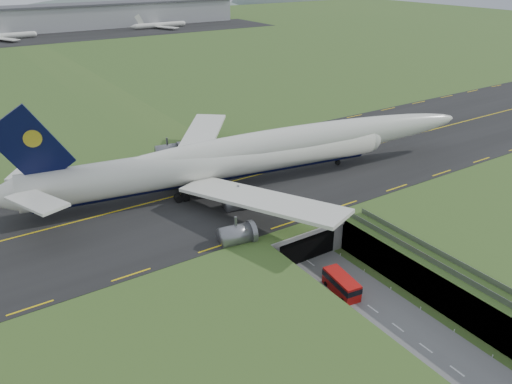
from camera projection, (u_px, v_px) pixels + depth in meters
ground at (337, 284)px, 81.61m from camera, size 900.00×900.00×0.00m
airfield_deck at (339, 268)px, 80.34m from camera, size 800.00×800.00×6.00m
trench_road at (370, 308)px, 75.89m from camera, size 12.00×75.00×0.20m
taxiway at (233, 181)px, 104.02m from camera, size 800.00×44.00×0.18m
tunnel_portal at (278, 225)px, 92.86m from camera, size 17.00×22.30×6.00m
guideway at (490, 295)px, 70.32m from camera, size 3.00×53.00×7.05m
jumbo_jet at (250, 155)px, 101.76m from camera, size 104.41×64.76×21.69m
shuttle_tram at (341, 284)px, 78.77m from camera, size 3.68×7.53×2.96m
cargo_terminal at (9, 20)px, 302.51m from camera, size 320.00×67.00×15.60m
distant_hills at (66, 23)px, 440.93m from camera, size 700.00×91.00×60.00m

